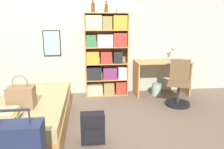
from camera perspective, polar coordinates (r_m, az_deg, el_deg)
The scene contains 14 objects.
ground_plane at distance 3.44m, azimuth -9.84°, elevation -13.27°, with size 14.00×14.00×0.00m, color #756051.
wall_back at distance 4.72m, azimuth -9.49°, elevation 10.49°, with size 10.00×0.09×2.60m.
bed at distance 3.46m, azimuth -20.24°, elevation -9.85°, with size 1.02×1.88×0.44m.
handbag at distance 3.10m, azimuth -22.61°, elevation -5.47°, with size 0.33×0.23×0.45m.
book_stack_on_bed at distance 2.85m, azimuth -26.09°, elevation -9.57°, with size 0.33×0.36×0.11m.
bookcase at distance 4.57m, azimuth -1.50°, elevation 5.00°, with size 0.89×0.29×1.72m.
bottle_green at distance 4.49m, azimuth -4.99°, elevation 17.11°, with size 0.07×0.07×0.26m.
bottle_brown at distance 4.56m, azimuth -1.51°, elevation 16.93°, with size 0.07×0.07×0.23m.
bottle_clear at distance 4.55m, azimuth 1.83°, elevation 17.22°, with size 0.08×0.08×0.29m.
desk at distance 4.78m, azimuth 12.87°, elevation 0.81°, with size 1.14×0.52×0.73m.
desk_lamp at distance 4.87m, azimuth 15.74°, elevation 6.20°, with size 0.17×0.12×0.35m.
desk_chair at distance 4.32m, azimuth 16.96°, elevation -4.08°, with size 0.54×0.54×0.85m.
backpack at distance 2.92m, azimuth -5.05°, elevation -13.84°, with size 0.31×0.20×0.41m.
waste_bin at distance 4.80m, azimuth 11.52°, elevation -3.82°, with size 0.20×0.20×0.25m.
Camera 1 is at (0.22, -3.06, 1.55)m, focal length 35.00 mm.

